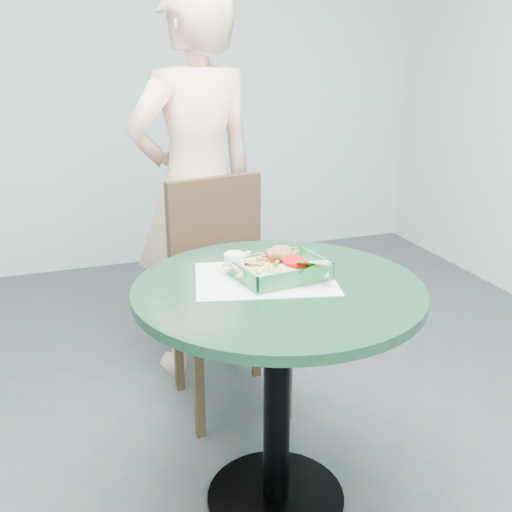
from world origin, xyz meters
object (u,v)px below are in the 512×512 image
object	(u,v)px
crab_sandwich	(282,263)
sauce_ramekin	(237,262)
dining_chair	(223,278)
cafe_table	(278,343)
food_basket	(280,279)
diner_person	(196,164)

from	to	relation	value
crab_sandwich	sauce_ramekin	size ratio (longest dim) A/B	1.90
dining_chair	crab_sandwich	xyz separation A→B (m)	(0.02, -0.59, 0.27)
crab_sandwich	sauce_ramekin	xyz separation A→B (m)	(-0.13, 0.04, 0.00)
cafe_table	food_basket	world-z (taller)	food_basket
cafe_table	sauce_ramekin	distance (m)	0.27
cafe_table	diner_person	world-z (taller)	diner_person
dining_chair	food_basket	size ratio (longest dim) A/B	3.63
diner_person	sauce_ramekin	world-z (taller)	diner_person
crab_sandwich	cafe_table	bearing A→B (deg)	-116.56
food_basket	cafe_table	bearing A→B (deg)	-117.65
diner_person	crab_sandwich	xyz separation A→B (m)	(0.04, -0.89, -0.15)
food_basket	crab_sandwich	distance (m)	0.06
food_basket	crab_sandwich	world-z (taller)	crab_sandwich
dining_chair	diner_person	bearing A→B (deg)	83.71
sauce_ramekin	cafe_table	bearing A→B (deg)	-59.23
food_basket	sauce_ramekin	distance (m)	0.15
dining_chair	sauce_ramekin	distance (m)	0.62
sauce_ramekin	diner_person	bearing A→B (deg)	83.93
cafe_table	sauce_ramekin	bearing A→B (deg)	120.77
cafe_table	crab_sandwich	distance (m)	0.25
diner_person	food_basket	bearing A→B (deg)	76.53
food_basket	crab_sandwich	xyz separation A→B (m)	(0.02, 0.05, 0.03)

